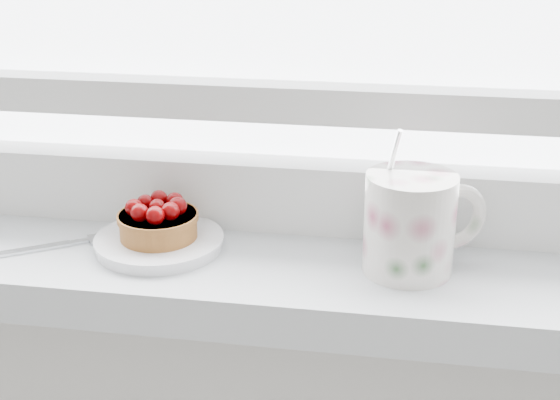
% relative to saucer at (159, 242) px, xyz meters
% --- Properties ---
extents(saucer, '(0.12, 0.12, 0.01)m').
position_rel_saucer_xyz_m(saucer, '(0.00, 0.00, 0.00)').
color(saucer, white).
rests_on(saucer, windowsill).
extents(raspberry_tart, '(0.08, 0.08, 0.04)m').
position_rel_saucer_xyz_m(raspberry_tart, '(0.00, -0.00, 0.02)').
color(raspberry_tart, brown).
rests_on(raspberry_tart, saucer).
extents(floral_mug, '(0.12, 0.11, 0.13)m').
position_rel_saucer_xyz_m(floral_mug, '(0.24, -0.01, 0.04)').
color(floral_mug, silver).
rests_on(floral_mug, windowsill).
extents(fork, '(0.16, 0.11, 0.00)m').
position_rel_saucer_xyz_m(fork, '(-0.10, -0.01, -0.00)').
color(fork, silver).
rests_on(fork, windowsill).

